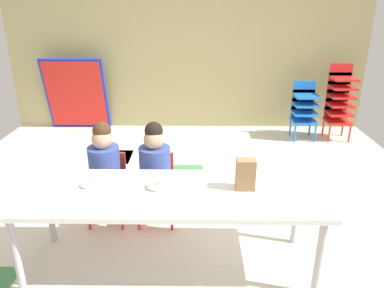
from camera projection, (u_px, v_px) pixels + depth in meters
ground_plane at (181, 218)px, 3.30m from camera, size 5.24×5.25×0.02m
back_wall at (187, 35)px, 5.24m from camera, size 5.24×0.10×2.74m
craft_table at (169, 198)px, 2.50m from camera, size 2.11×0.69×0.62m
seated_child_near_camera at (105, 164)px, 3.04m from camera, size 0.33×0.33×0.92m
seated_child_middle_seat at (155, 164)px, 3.03m from camera, size 0.32×0.32×0.92m
kid_chair_blue_stack at (304, 107)px, 5.05m from camera, size 0.32×0.30×0.80m
kid_chair_red_stack at (340, 98)px, 5.00m from camera, size 0.32×0.30×1.04m
folded_activity_table at (76, 94)px, 5.38m from camera, size 0.90×0.29×1.09m
paper_bag_brown at (246, 174)px, 2.47m from camera, size 0.13×0.09×0.22m
paper_plate_near_edge at (88, 187)px, 2.53m from camera, size 0.18×0.18×0.01m
paper_plate_center_table at (169, 194)px, 2.44m from camera, size 0.18×0.18×0.01m
donut_powdered_on_plate at (87, 184)px, 2.53m from camera, size 0.10×0.10×0.03m
donut_powdered_loose at (155, 185)px, 2.52m from camera, size 0.13×0.13×0.04m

